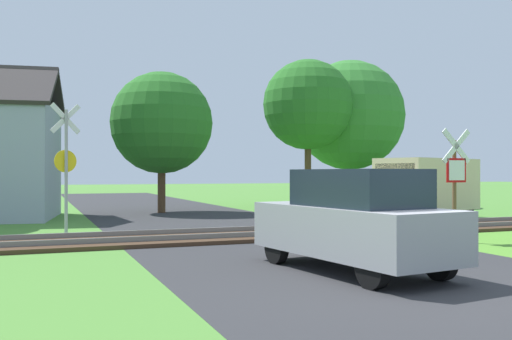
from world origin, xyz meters
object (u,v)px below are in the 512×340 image
(tree_right, at_px, (308,105))
(parked_car, at_px, (353,220))
(stop_sign_near, at_px, (455,177))
(crossing_sign_far, at_px, (66,159))
(tree_far, at_px, (350,115))
(mail_truck, at_px, (425,186))
(tree_center, at_px, (162,123))

(tree_right, relative_size, parked_car, 1.74)
(stop_sign_near, relative_size, crossing_sign_far, 0.76)
(stop_sign_near, height_order, tree_right, tree_right)
(tree_far, distance_m, tree_right, 3.45)
(stop_sign_near, height_order, parked_car, stop_sign_near)
(tree_right, bearing_deg, tree_far, 23.42)
(tree_far, bearing_deg, crossing_sign_far, -147.52)
(tree_far, bearing_deg, stop_sign_near, -111.42)
(tree_far, distance_m, parked_car, 21.08)
(stop_sign_near, xyz_separation_m, parked_car, (-4.54, -2.74, -0.73))
(tree_right, xyz_separation_m, parked_car, (-7.32, -16.51, -4.16))
(crossing_sign_far, height_order, tree_far, tree_far)
(stop_sign_near, distance_m, tree_right, 14.47)
(mail_truck, bearing_deg, stop_sign_near, 127.86)
(tree_center, height_order, mail_truck, tree_center)
(crossing_sign_far, height_order, parked_car, crossing_sign_far)
(stop_sign_near, relative_size, tree_right, 0.39)
(tree_right, bearing_deg, mail_truck, -83.37)
(parked_car, bearing_deg, tree_far, 51.63)
(tree_center, height_order, tree_right, tree_right)
(tree_center, distance_m, tree_right, 7.50)
(mail_truck, bearing_deg, parked_car, 116.26)
(mail_truck, xyz_separation_m, parked_car, (-8.24, -8.67, -0.34))
(tree_center, xyz_separation_m, tree_right, (7.38, 0.67, 1.17))
(crossing_sign_far, distance_m, tree_right, 14.48)
(crossing_sign_far, bearing_deg, parked_car, -79.76)
(stop_sign_near, bearing_deg, parked_car, 28.62)
(stop_sign_near, distance_m, parked_car, 5.35)
(tree_right, height_order, parked_car, tree_right)
(tree_right, relative_size, mail_truck, 1.39)
(stop_sign_near, distance_m, mail_truck, 7.00)
(crossing_sign_far, relative_size, mail_truck, 0.71)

